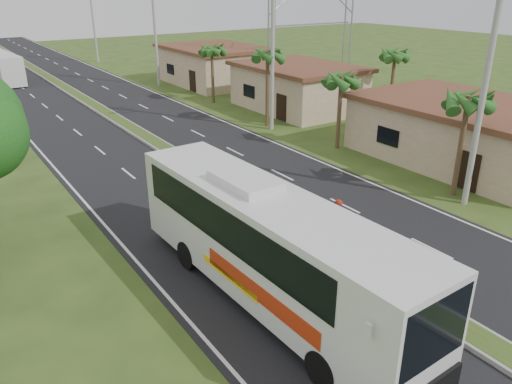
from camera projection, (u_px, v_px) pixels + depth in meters
ground at (369, 275)px, 18.20m from camera, size 180.00×180.00×0.00m
road_asphalt at (151, 141)px, 33.49m from camera, size 14.00×160.00×0.02m
median_strip at (151, 140)px, 33.45m from camera, size 1.20×160.00×0.18m
lane_edge_left at (47, 160)px, 30.04m from camera, size 0.12×160.00×0.01m
lane_edge_right at (236, 127)px, 36.94m from camera, size 0.12×160.00×0.01m
shop_near at (467, 132)px, 29.31m from camera, size 8.60×12.60×3.52m
shop_mid at (297, 87)px, 41.51m from camera, size 7.60×10.60×3.67m
shop_far at (214, 65)px, 52.19m from camera, size 8.60×11.60×3.82m
palm_verge_a at (468, 101)px, 23.29m from camera, size 2.40×2.40×5.45m
palm_verge_b at (341, 80)px, 30.53m from camera, size 2.40×2.40×5.05m
palm_verge_c at (268, 55)px, 35.27m from camera, size 2.40×2.40×5.85m
palm_verge_d at (212, 50)px, 42.63m from camera, size 2.40×2.40×5.25m
palm_behind_shop at (395, 55)px, 36.77m from camera, size 2.40×2.40×5.65m
utility_pole_a at (485, 86)px, 21.91m from camera, size 1.60×0.28×11.00m
utility_pole_b at (272, 40)px, 33.90m from camera, size 3.20×0.28×12.00m
utility_pole_c at (155, 28)px, 49.43m from camera, size 1.60×0.28×11.00m
utility_pole_d at (93, 20)px, 64.82m from camera, size 1.60×0.28×10.50m
billboard_lattice at (312, 16)px, 49.82m from camera, size 10.18×1.18×12.07m
coach_bus_main at (267, 240)px, 16.01m from camera, size 3.01×12.60×4.05m
coach_bus_far at (1, 65)px, 53.18m from camera, size 2.97×10.53×3.03m
motorcyclist at (336, 233)px, 19.46m from camera, size 1.62×0.92×2.27m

